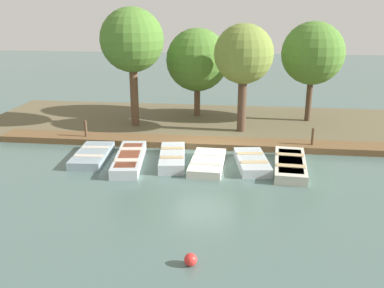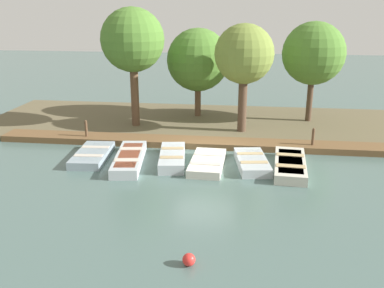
% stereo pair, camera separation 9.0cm
% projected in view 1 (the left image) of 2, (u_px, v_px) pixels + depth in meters
% --- Properties ---
extents(ground_plane, '(80.00, 80.00, 0.00)m').
position_uv_depth(ground_plane, '(206.00, 157.00, 17.62)').
color(ground_plane, '#4C6660').
extents(shore_bank, '(8.00, 24.00, 0.14)m').
position_uv_depth(shore_bank, '(215.00, 123.00, 22.31)').
color(shore_bank, brown).
rests_on(shore_bank, ground_plane).
extents(dock_walkway, '(1.20, 18.95, 0.27)m').
position_uv_depth(dock_walkway, '(209.00, 143.00, 18.90)').
color(dock_walkway, brown).
rests_on(dock_walkway, ground_plane).
extents(rowboat_0, '(2.86, 1.44, 0.34)m').
position_uv_depth(rowboat_0, '(92.00, 155.00, 17.30)').
color(rowboat_0, '#8C9EA8').
rests_on(rowboat_0, ground_plane).
extents(rowboat_1, '(3.62, 1.47, 0.41)m').
position_uv_depth(rowboat_1, '(129.00, 159.00, 16.78)').
color(rowboat_1, '#B2BCC1').
rests_on(rowboat_1, ground_plane).
extents(rowboat_2, '(2.95, 1.35, 0.42)m').
position_uv_depth(rowboat_2, '(172.00, 157.00, 16.92)').
color(rowboat_2, '#B2BCC1').
rests_on(rowboat_2, ground_plane).
extents(rowboat_3, '(2.77, 1.31, 0.33)m').
position_uv_depth(rowboat_3, '(207.00, 163.00, 16.49)').
color(rowboat_3, silver).
rests_on(rowboat_3, ground_plane).
extents(rowboat_4, '(2.74, 1.49, 0.37)m').
position_uv_depth(rowboat_4, '(252.00, 162.00, 16.51)').
color(rowboat_4, '#B2BCC1').
rests_on(rowboat_4, ground_plane).
extents(rowboat_5, '(3.36, 1.37, 0.39)m').
position_uv_depth(rowboat_5, '(290.00, 165.00, 16.20)').
color(rowboat_5, beige).
rests_on(rowboat_5, ground_plane).
extents(mooring_post_near, '(0.12, 0.12, 1.02)m').
position_uv_depth(mooring_post_near, '(86.00, 131.00, 19.33)').
color(mooring_post_near, brown).
rests_on(mooring_post_near, ground_plane).
extents(mooring_post_far, '(0.12, 0.12, 1.02)m').
position_uv_depth(mooring_post_far, '(313.00, 139.00, 18.17)').
color(mooring_post_far, brown).
rests_on(mooring_post_far, ground_plane).
extents(buoy, '(0.32, 0.32, 0.32)m').
position_uv_depth(buoy, '(191.00, 260.00, 10.20)').
color(buoy, red).
rests_on(buoy, ground_plane).
extents(park_tree_far_left, '(3.07, 3.07, 5.90)m').
position_uv_depth(park_tree_far_left, '(132.00, 41.00, 20.44)').
color(park_tree_far_left, brown).
rests_on(park_tree_far_left, ground_plane).
extents(park_tree_left, '(3.32, 3.32, 4.84)m').
position_uv_depth(park_tree_left, '(197.00, 60.00, 22.71)').
color(park_tree_left, brown).
rests_on(park_tree_left, ground_plane).
extents(park_tree_center, '(2.75, 2.75, 5.19)m').
position_uv_depth(park_tree_center, '(244.00, 55.00, 19.63)').
color(park_tree_center, '#4C3828').
rests_on(park_tree_center, ground_plane).
extents(park_tree_right, '(3.16, 3.16, 5.22)m').
position_uv_depth(park_tree_right, '(313.00, 54.00, 21.54)').
color(park_tree_right, '#4C3828').
rests_on(park_tree_right, ground_plane).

